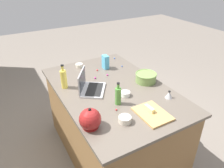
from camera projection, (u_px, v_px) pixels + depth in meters
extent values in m
plane|color=slate|center=(112.00, 149.00, 2.71)|extent=(12.00, 12.00, 0.00)
cube|color=olive|center=(112.00, 122.00, 2.50)|extent=(1.60, 1.02, 0.87)
cube|color=#60564C|center=(112.00, 89.00, 2.28)|extent=(1.66, 1.08, 0.03)
cube|color=#B7B7BC|center=(94.00, 90.00, 2.22)|extent=(0.38, 0.36, 0.02)
cube|color=black|center=(94.00, 89.00, 2.21)|extent=(0.31, 0.28, 0.00)
cube|color=#B7B7BC|center=(82.00, 80.00, 2.17)|extent=(0.25, 0.18, 0.20)
cube|color=#333842|center=(82.00, 80.00, 2.17)|extent=(0.22, 0.15, 0.18)
cylinder|color=#72934C|center=(146.00, 78.00, 2.37)|extent=(0.23, 0.23, 0.10)
cylinder|color=black|center=(146.00, 77.00, 2.37)|extent=(0.19, 0.19, 0.08)
torus|color=#72934C|center=(146.00, 74.00, 2.35)|extent=(0.24, 0.24, 0.01)
cylinder|color=#DBC64C|center=(64.00, 79.00, 2.23)|extent=(0.07, 0.07, 0.20)
cylinder|color=#DBC64C|center=(62.00, 68.00, 2.17)|extent=(0.03, 0.03, 0.06)
cylinder|color=black|center=(62.00, 65.00, 2.15)|extent=(0.03, 0.03, 0.01)
cylinder|color=#4C8C38|center=(118.00, 96.00, 1.98)|extent=(0.06, 0.06, 0.17)
cylinder|color=#4C8C38|center=(118.00, 86.00, 1.93)|extent=(0.02, 0.02, 0.05)
cylinder|color=black|center=(118.00, 83.00, 1.91)|extent=(0.03, 0.03, 0.01)
cylinder|color=maroon|center=(91.00, 126.00, 1.73)|extent=(0.13, 0.13, 0.01)
sphere|color=maroon|center=(90.00, 119.00, 1.69)|extent=(0.18, 0.18, 0.18)
cone|color=maroon|center=(86.00, 112.00, 1.75)|extent=(0.08, 0.03, 0.07)
sphere|color=black|center=(90.00, 110.00, 1.65)|extent=(0.02, 0.02, 0.02)
cube|color=tan|center=(152.00, 114.00, 1.87)|extent=(0.32, 0.24, 0.02)
cube|color=#F4E58C|center=(149.00, 109.00, 1.89)|extent=(0.11, 0.04, 0.04)
cylinder|color=white|center=(125.00, 94.00, 2.13)|extent=(0.09, 0.09, 0.05)
cylinder|color=beige|center=(125.00, 119.00, 1.77)|extent=(0.11, 0.11, 0.05)
cylinder|color=beige|center=(79.00, 66.00, 2.72)|extent=(0.09, 0.09, 0.05)
cone|color=#B2B2B7|center=(169.00, 95.00, 2.09)|extent=(0.07, 0.07, 0.07)
cylinder|color=black|center=(169.00, 92.00, 2.07)|extent=(0.02, 0.02, 0.01)
cube|color=#4CA5CC|center=(105.00, 62.00, 2.66)|extent=(0.09, 0.06, 0.17)
sphere|color=red|center=(116.00, 110.00, 1.92)|extent=(0.02, 0.02, 0.02)
sphere|color=blue|center=(114.00, 58.00, 2.96)|extent=(0.02, 0.02, 0.02)
sphere|color=#CC3399|center=(99.00, 116.00, 1.84)|extent=(0.02, 0.02, 0.02)
sphere|color=#CC3399|center=(95.00, 78.00, 2.45)|extent=(0.02, 0.02, 0.02)
sphere|color=red|center=(97.00, 70.00, 2.63)|extent=(0.02, 0.02, 0.02)
sphere|color=blue|center=(122.00, 66.00, 2.73)|extent=(0.02, 0.02, 0.02)
sphere|color=#CC3399|center=(107.00, 75.00, 2.52)|extent=(0.02, 0.02, 0.02)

